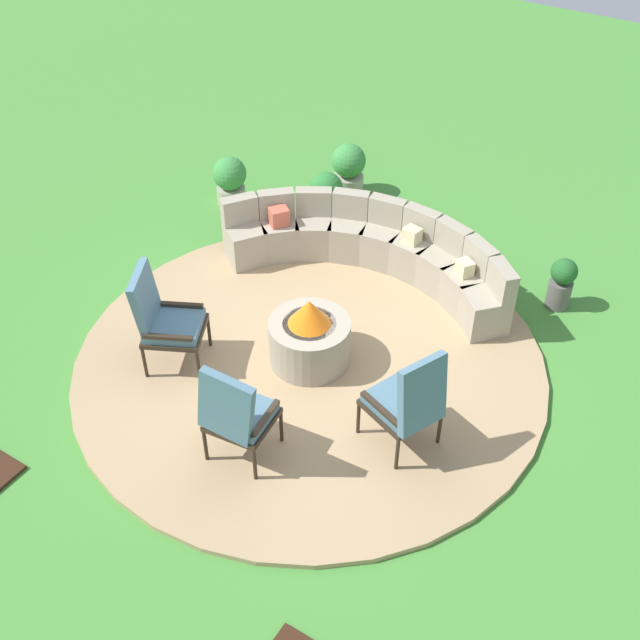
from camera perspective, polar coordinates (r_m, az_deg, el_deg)
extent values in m
plane|color=#478C38|center=(8.27, -0.74, -3.14)|extent=(24.00, 24.00, 0.00)
cylinder|color=tan|center=(8.25, -0.74, -2.99)|extent=(4.89, 4.89, 0.06)
cylinder|color=#9E937F|center=(8.06, -0.76, -1.56)|extent=(0.84, 0.84, 0.49)
cylinder|color=black|center=(7.92, -0.77, -0.39)|extent=(0.55, 0.55, 0.06)
cone|color=orange|center=(7.81, -0.78, 0.55)|extent=(0.44, 0.44, 0.28)
cube|color=#9E937F|center=(8.63, 11.80, 0.58)|extent=(0.62, 0.62, 0.46)
cube|color=#9E937F|center=(8.45, 13.05, 2.81)|extent=(0.42, 0.41, 0.33)
cube|color=#9E937F|center=(8.90, 10.47, 2.18)|extent=(0.60, 0.60, 0.46)
cube|color=#9E937F|center=(8.74, 11.55, 4.49)|extent=(0.45, 0.35, 0.33)
cube|color=#9E937F|center=(9.13, 8.74, 3.54)|extent=(0.55, 0.56, 0.46)
cube|color=#9E937F|center=(9.00, 9.63, 5.91)|extent=(0.46, 0.29, 0.33)
cube|color=#9E937F|center=(9.33, 6.71, 4.62)|extent=(0.47, 0.49, 0.46)
cube|color=#9E937F|center=(9.21, 7.39, 7.04)|extent=(0.44, 0.20, 0.33)
cube|color=#9E937F|center=(9.47, 4.45, 5.42)|extent=(0.48, 0.50, 0.46)
cube|color=#9E937F|center=(9.37, 4.91, 7.86)|extent=(0.44, 0.21, 0.33)
cube|color=#9E937F|center=(9.56, 2.03, 5.90)|extent=(0.55, 0.56, 0.46)
cube|color=#9E937F|center=(9.47, 2.27, 8.37)|extent=(0.46, 0.29, 0.33)
cube|color=#9E937F|center=(9.60, -0.47, 6.08)|extent=(0.60, 0.61, 0.46)
cube|color=#9E937F|center=(9.51, -0.46, 8.55)|extent=(0.45, 0.36, 0.33)
cube|color=#9E937F|center=(9.58, -2.97, 5.94)|extent=(0.62, 0.62, 0.46)
cube|color=#9E937F|center=(9.49, -3.19, 8.41)|extent=(0.42, 0.41, 0.33)
cube|color=#9E937F|center=(9.51, -5.41, 5.49)|extent=(0.61, 0.61, 0.46)
cube|color=#9E937F|center=(9.40, -5.86, 7.94)|extent=(0.37, 0.44, 0.33)
cube|color=beige|center=(8.68, 10.44, 3.73)|extent=(0.22, 0.22, 0.17)
cube|color=beige|center=(9.11, 6.69, 6.13)|extent=(0.21, 0.19, 0.18)
cube|color=#BC5B47|center=(9.35, -2.99, 7.48)|extent=(0.27, 0.28, 0.21)
cylinder|color=#2D2319|center=(8.34, -8.04, -0.83)|extent=(0.04, 0.04, 0.38)
cylinder|color=#2D2319|center=(7.97, -8.81, -3.31)|extent=(0.04, 0.04, 0.38)
cylinder|color=#2D2319|center=(8.48, -11.66, -0.59)|extent=(0.04, 0.04, 0.38)
cylinder|color=#2D2319|center=(8.10, -12.59, -3.02)|extent=(0.04, 0.04, 0.38)
cube|color=#2D2319|center=(8.08, -10.45, -0.78)|extent=(0.78, 0.77, 0.05)
cube|color=slate|center=(8.03, -10.51, -0.40)|extent=(0.71, 0.71, 0.09)
cube|color=slate|center=(7.91, -12.53, 1.35)|extent=(0.35, 0.56, 0.71)
cube|color=#2D2319|center=(8.17, -10.15, 1.09)|extent=(0.47, 0.27, 0.04)
cube|color=#2D2319|center=(7.81, -11.00, -1.24)|extent=(0.47, 0.27, 0.04)
cylinder|color=#2D2319|center=(7.50, -6.28, -6.40)|extent=(0.04, 0.04, 0.38)
cylinder|color=#2D2319|center=(7.32, -2.82, -7.69)|extent=(0.04, 0.04, 0.38)
cylinder|color=#2D2319|center=(7.23, -8.30, -8.94)|extent=(0.04, 0.04, 0.38)
cylinder|color=#2D2319|center=(7.04, -4.75, -10.37)|extent=(0.04, 0.04, 0.38)
cube|color=#2D2319|center=(7.11, -5.65, -7.17)|extent=(0.60, 0.59, 0.05)
cube|color=slate|center=(7.06, -5.69, -6.79)|extent=(0.55, 0.54, 0.09)
cube|color=slate|center=(6.71, -6.83, -6.30)|extent=(0.59, 0.15, 0.75)
cube|color=#2D2319|center=(7.11, -7.42, -5.78)|extent=(0.10, 0.46, 0.04)
cube|color=#2D2319|center=(6.92, -3.98, -7.08)|extent=(0.10, 0.46, 0.04)
cylinder|color=#2D2319|center=(7.39, 2.80, -7.10)|extent=(0.04, 0.04, 0.38)
cylinder|color=#2D2319|center=(7.63, 5.82, -5.35)|extent=(0.04, 0.04, 0.38)
cylinder|color=#2D2319|center=(7.12, 5.61, -9.65)|extent=(0.04, 0.04, 0.38)
cylinder|color=#2D2319|center=(7.38, 8.65, -7.74)|extent=(0.04, 0.04, 0.38)
cube|color=#2D2319|center=(7.22, 5.83, -6.28)|extent=(0.74, 0.72, 0.05)
cube|color=slate|center=(7.17, 5.87, -5.89)|extent=(0.68, 0.67, 0.09)
cube|color=slate|center=(6.84, 7.42, -5.39)|extent=(0.34, 0.58, 0.71)
cube|color=#2D2319|center=(7.00, 4.38, -6.41)|extent=(0.48, 0.22, 0.04)
cube|color=#2D2319|center=(7.25, 7.36, -4.67)|extent=(0.48, 0.22, 0.04)
cylinder|color=#605B56|center=(9.29, 16.90, 1.83)|extent=(0.27, 0.27, 0.34)
sphere|color=#236028|center=(9.11, 17.27, 3.38)|extent=(0.30, 0.30, 0.30)
cylinder|color=#A89E8E|center=(10.97, 2.05, 9.82)|extent=(0.41, 0.41, 0.26)
sphere|color=#3D8E42|center=(10.80, 2.10, 11.46)|extent=(0.46, 0.46, 0.46)
sphere|color=#DB337A|center=(10.72, 2.40, 11.86)|extent=(0.19, 0.19, 0.19)
cylinder|color=brown|center=(10.49, 0.45, 8.13)|extent=(0.32, 0.32, 0.21)
sphere|color=#2D7A33|center=(10.34, 0.46, 9.46)|extent=(0.44, 0.44, 0.44)
cylinder|color=#A89E8E|center=(10.82, -6.44, 9.01)|extent=(0.38, 0.38, 0.23)
sphere|color=#3D8E42|center=(10.66, -6.57, 10.50)|extent=(0.45, 0.45, 0.45)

